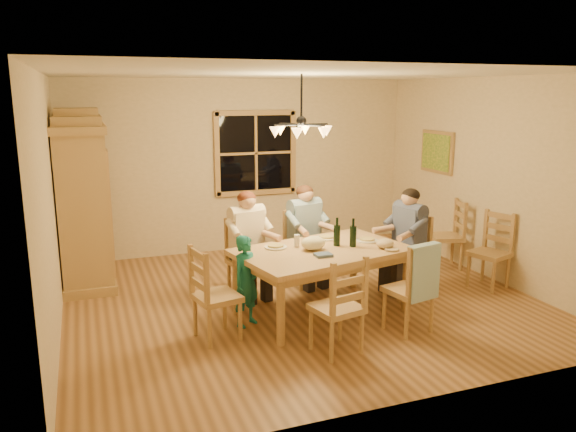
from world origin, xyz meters
name	(u,v)px	position (x,y,z in m)	size (l,w,h in m)	color
floor	(300,299)	(0.00, 0.00, 0.00)	(5.50, 5.50, 0.00)	brown
ceiling	(302,74)	(0.00, 0.00, 2.70)	(5.50, 5.00, 0.02)	white
wall_back	(243,166)	(0.00, 2.50, 1.35)	(5.50, 0.02, 2.70)	#CCB890
wall_left	(49,207)	(-2.75, 0.00, 1.35)	(0.02, 5.00, 2.70)	#CCB890
wall_right	(491,179)	(2.75, 0.00, 1.35)	(0.02, 5.00, 2.70)	#CCB890
window	(256,153)	(0.20, 2.47, 1.55)	(1.30, 0.06, 1.30)	black
painting	(437,152)	(2.71, 1.20, 1.60)	(0.06, 0.78, 0.64)	#A37A47
chandelier	(301,129)	(0.00, 0.00, 2.08)	(0.77, 0.68, 0.71)	black
armoire	(84,205)	(-2.42, 1.60, 1.06)	(0.66, 1.40, 2.30)	#A37A47
dining_table	(322,257)	(0.08, -0.47, 0.66)	(2.11, 1.54, 0.76)	#AF824E
chair_far_left	(248,273)	(-0.58, 0.31, 0.30)	(0.52, 0.50, 0.99)	#A37348
chair_far_right	(305,263)	(0.25, 0.49, 0.30)	(0.52, 0.50, 0.99)	#A37348
chair_near_left	(336,323)	(-0.20, -1.45, 0.30)	(0.52, 0.50, 0.99)	#A37348
chair_near_right	(408,303)	(0.73, -1.25, 0.30)	(0.52, 0.50, 0.99)	#A37348
chair_end_left	(217,311)	(-1.22, -0.75, 0.30)	(0.50, 0.52, 0.99)	#A37348
chair_end_right	(406,268)	(1.37, -0.20, 0.30)	(0.50, 0.52, 0.99)	#A37348
adult_woman	(248,231)	(-0.58, 0.31, 0.84)	(0.46, 0.49, 0.87)	#F6DFBE
adult_plaid_man	(305,223)	(0.25, 0.49, 0.84)	(0.46, 0.49, 0.87)	#315E86
adult_slate_man	(408,227)	(1.37, -0.20, 0.84)	(0.49, 0.46, 0.87)	#464F70
towel	(423,272)	(0.77, -1.44, 0.70)	(0.38, 0.10, 0.58)	#9ABED0
wine_bottle_a	(337,232)	(0.29, -0.40, 0.93)	(0.08, 0.08, 0.33)	black
wine_bottle_b	(353,233)	(0.45, -0.50, 0.93)	(0.08, 0.08, 0.33)	black
plate_woman	(276,247)	(-0.40, -0.25, 0.77)	(0.26, 0.26, 0.02)	white
plate_plaid	(327,238)	(0.31, -0.08, 0.77)	(0.26, 0.26, 0.02)	white
plate_slate	(367,240)	(0.71, -0.35, 0.77)	(0.26, 0.26, 0.02)	white
wine_glass_a	(297,241)	(-0.16, -0.27, 0.83)	(0.06, 0.06, 0.14)	silver
wine_glass_b	(355,234)	(0.59, -0.25, 0.83)	(0.06, 0.06, 0.14)	silver
cap	(385,243)	(0.76, -0.69, 0.82)	(0.20, 0.20, 0.11)	tan
napkin	(323,255)	(-0.03, -0.74, 0.78)	(0.18, 0.14, 0.03)	#495D86
cloth_bundle	(313,243)	(-0.03, -0.46, 0.84)	(0.28, 0.22, 0.15)	beige
child	(247,281)	(-0.83, -0.51, 0.50)	(0.37, 0.24, 1.01)	#19736D
chair_spare_front	(488,265)	(2.45, -0.44, 0.30)	(0.54, 0.55, 0.99)	#A37348
chair_spare_back	(445,247)	(2.45, 0.48, 0.30)	(0.53, 0.54, 0.99)	#A37348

